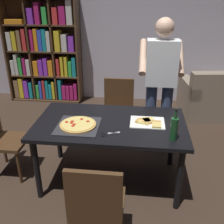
% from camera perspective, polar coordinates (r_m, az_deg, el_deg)
% --- Properties ---
extents(ground_plane, '(12.00, 12.00, 0.00)m').
position_cam_1_polar(ground_plane, '(3.23, -0.31, -14.11)').
color(ground_plane, '#38281E').
extents(back_wall, '(6.40, 0.10, 2.80)m').
position_cam_1_polar(back_wall, '(5.14, 3.20, 17.83)').
color(back_wall, '#BCB7C6').
rests_on(back_wall, ground_plane).
extents(dining_table, '(1.60, 0.91, 0.75)m').
position_cam_1_polar(dining_table, '(2.85, -0.34, -3.56)').
color(dining_table, black).
rests_on(dining_table, ground_plane).
extents(chair_near_camera, '(0.42, 0.42, 0.90)m').
position_cam_1_polar(chair_near_camera, '(2.20, -3.36, -19.11)').
color(chair_near_camera, '#472D19').
rests_on(chair_near_camera, ground_plane).
extents(chair_far_side, '(0.42, 0.42, 0.90)m').
position_cam_1_polar(chair_far_side, '(3.77, 1.34, 1.08)').
color(chair_far_side, '#472D19').
rests_on(chair_far_side, ground_plane).
extents(chair_left_end, '(0.42, 0.42, 0.90)m').
position_cam_1_polar(chair_left_end, '(3.32, -22.98, -4.55)').
color(chair_left_end, '#472D19').
rests_on(chair_left_end, ground_plane).
extents(bookshelf, '(1.40, 0.35, 1.95)m').
position_cam_1_polar(bookshelf, '(5.31, -14.35, 12.06)').
color(bookshelf, '#513823').
rests_on(bookshelf, ground_plane).
extents(person_serving_pizza, '(0.55, 0.54, 1.75)m').
position_cam_1_polar(person_serving_pizza, '(3.38, 10.37, 6.68)').
color(person_serving_pizza, '#38476B').
rests_on(person_serving_pizza, ground_plane).
extents(pepperoni_pizza_on_tray, '(0.43, 0.43, 0.04)m').
position_cam_1_polar(pepperoni_pizza_on_tray, '(2.75, -7.32, -2.78)').
color(pepperoni_pizza_on_tray, '#2D2D33').
rests_on(pepperoni_pizza_on_tray, dining_table).
extents(pizza_slices_on_towel, '(0.36, 0.28, 0.03)m').
position_cam_1_polar(pizza_slices_on_towel, '(2.82, 7.65, -2.16)').
color(pizza_slices_on_towel, white).
rests_on(pizza_slices_on_towel, dining_table).
extents(wine_bottle, '(0.07, 0.07, 0.32)m').
position_cam_1_polar(wine_bottle, '(2.52, 13.21, -3.41)').
color(wine_bottle, '#194723').
rests_on(wine_bottle, dining_table).
extents(kitchen_scissors, '(0.20, 0.11, 0.01)m').
position_cam_1_polar(kitchen_scissors, '(2.59, -1.13, -4.67)').
color(kitchen_scissors, silver).
rests_on(kitchen_scissors, dining_table).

